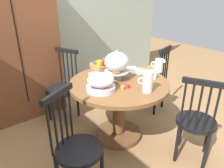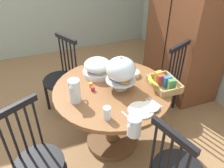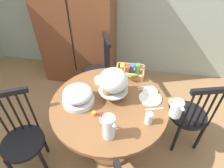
# 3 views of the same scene
# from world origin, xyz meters

# --- Properties ---
(ground_plane) EXTENTS (10.00, 10.00, 0.00)m
(ground_plane) POSITION_xyz_m (0.00, 0.00, 0.00)
(ground_plane) COLOR #997047
(wall_back) EXTENTS (4.80, 0.06, 2.60)m
(wall_back) POSITION_xyz_m (0.00, 1.83, 1.30)
(wall_back) COLOR #9EAD9E
(wall_back) RESTS_ON ground_plane
(wooden_armoire) EXTENTS (1.18, 0.60, 1.96)m
(wooden_armoire) POSITION_xyz_m (-0.63, 1.50, 0.98)
(wooden_armoire) COLOR brown
(wooden_armoire) RESTS_ON ground_plane
(dining_table) EXTENTS (1.12, 1.12, 0.74)m
(dining_table) POSITION_xyz_m (0.10, 0.18, 0.51)
(dining_table) COLOR brown
(dining_table) RESTS_ON ground_plane
(windsor_chair_near_window) EXTENTS (0.45, 0.45, 0.97)m
(windsor_chair_near_window) POSITION_xyz_m (-0.67, -0.19, 0.45)
(windsor_chair_near_window) COLOR black
(windsor_chair_near_window) RESTS_ON ground_plane
(windsor_chair_by_cabinet) EXTENTS (0.45, 0.45, 0.97)m
(windsor_chair_by_cabinet) POSITION_xyz_m (0.47, -0.60, 0.45)
(windsor_chair_by_cabinet) COLOR black
(windsor_chair_by_cabinet) RESTS_ON ground_plane
(windsor_chair_facing_door) EXTENTS (0.42, 0.42, 0.97)m
(windsor_chair_facing_door) POSITION_xyz_m (0.94, 0.39, 0.45)
(windsor_chair_facing_door) COLOR black
(windsor_chair_facing_door) RESTS_ON ground_plane
(windsor_chair_far_side) EXTENTS (0.44, 0.44, 0.97)m
(windsor_chair_far_side) POSITION_xyz_m (-0.22, 0.98, 0.45)
(windsor_chair_far_side) COLOR black
(windsor_chair_far_side) RESTS_ON ground_plane
(pastry_stand_with_dome) EXTENTS (0.28, 0.28, 0.34)m
(pastry_stand_with_dome) POSITION_xyz_m (0.13, 0.26, 0.94)
(pastry_stand_with_dome) COLOR silver
(pastry_stand_with_dome) RESTS_ON dining_table
(fruit_platter_covered) EXTENTS (0.30, 0.30, 0.18)m
(fruit_platter_covered) POSITION_xyz_m (-0.18, 0.13, 0.83)
(fruit_platter_covered) COLOR silver
(fruit_platter_covered) RESTS_ON dining_table
(orange_juice_pitcher) EXTENTS (0.13, 0.17, 0.16)m
(orange_juice_pitcher) POSITION_xyz_m (0.70, 0.13, 0.81)
(orange_juice_pitcher) COLOR silver
(orange_juice_pitcher) RESTS_ON dining_table
(milk_pitcher) EXTENTS (0.16, 0.12, 0.22)m
(milk_pitcher) POSITION_xyz_m (0.17, -0.19, 0.84)
(milk_pitcher) COLOR silver
(milk_pitcher) RESTS_ON dining_table
(cereal_basket) EXTENTS (0.32, 0.30, 0.12)m
(cereal_basket) POSITION_xyz_m (0.25, 0.64, 0.79)
(cereal_basket) COLOR tan
(cereal_basket) RESTS_ON dining_table
(china_plate_large) EXTENTS (0.22, 0.22, 0.01)m
(china_plate_large) POSITION_xyz_m (0.49, 0.30, 0.75)
(china_plate_large) COLOR white
(china_plate_large) RESTS_ON dining_table
(china_plate_small) EXTENTS (0.15, 0.15, 0.01)m
(china_plate_small) POSITION_xyz_m (0.48, 0.39, 0.76)
(china_plate_small) COLOR white
(china_plate_small) RESTS_ON china_plate_large
(cereal_bowl) EXTENTS (0.14, 0.14, 0.04)m
(cereal_bowl) POSITION_xyz_m (-0.04, 0.46, 0.76)
(cereal_bowl) COLOR white
(cereal_bowl) RESTS_ON dining_table
(drinking_glass) EXTENTS (0.06, 0.06, 0.11)m
(drinking_glass) POSITION_xyz_m (0.47, -0.00, 0.80)
(drinking_glass) COLOR silver
(drinking_glass) RESTS_ON dining_table
(jam_jar_strawberry) EXTENTS (0.04, 0.04, 0.04)m
(jam_jar_strawberry) POSITION_xyz_m (0.07, 0.00, 0.76)
(jam_jar_strawberry) COLOR #B7282D
(jam_jar_strawberry) RESTS_ON dining_table
(jam_jar_apricot) EXTENTS (0.04, 0.04, 0.04)m
(jam_jar_apricot) POSITION_xyz_m (0.00, 0.00, 0.76)
(jam_jar_apricot) COLOR orange
(jam_jar_apricot) RESTS_ON dining_table
(table_knife) EXTENTS (0.17, 0.06, 0.01)m
(table_knife) POSITION_xyz_m (0.45, 0.43, 0.74)
(table_knife) COLOR silver
(table_knife) RESTS_ON dining_table
(dinner_fork) EXTENTS (0.17, 0.06, 0.01)m
(dinner_fork) POSITION_xyz_m (0.44, 0.46, 0.74)
(dinner_fork) COLOR silver
(dinner_fork) RESTS_ON dining_table
(soup_spoon) EXTENTS (0.17, 0.06, 0.01)m
(soup_spoon) POSITION_xyz_m (0.53, 0.16, 0.74)
(soup_spoon) COLOR silver
(soup_spoon) RESTS_ON dining_table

